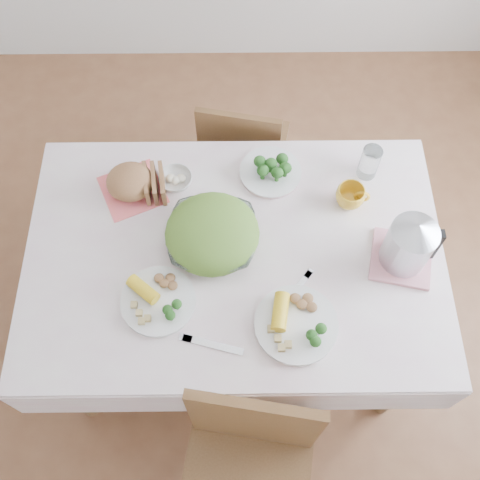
{
  "coord_description": "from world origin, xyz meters",
  "views": [
    {
      "loc": [
        0.01,
        -0.91,
        2.55
      ],
      "look_at": [
        0.02,
        0.02,
        0.82
      ],
      "focal_mm": 42.0,
      "sensor_mm": 36.0,
      "label": 1
    }
  ],
  "objects_px": {
    "chair_far": "(245,140)",
    "electric_kettle": "(409,243)",
    "yellow_mug": "(350,196)",
    "dinner_plate_right": "(296,325)",
    "salad_bowl": "(213,237)",
    "dinner_plate_left": "(158,301)",
    "dining_table": "(235,294)"
  },
  "relations": [
    {
      "from": "electric_kettle",
      "to": "yellow_mug",
      "type": "bearing_deg",
      "value": 131.08
    },
    {
      "from": "electric_kettle",
      "to": "dinner_plate_right",
      "type": "bearing_deg",
      "value": -140.67
    },
    {
      "from": "dinner_plate_left",
      "to": "electric_kettle",
      "type": "distance_m",
      "value": 0.87
    },
    {
      "from": "chair_far",
      "to": "electric_kettle",
      "type": "bearing_deg",
      "value": 136.19
    },
    {
      "from": "salad_bowl",
      "to": "electric_kettle",
      "type": "xyz_separation_m",
      "value": [
        0.67,
        -0.08,
        0.08
      ]
    },
    {
      "from": "chair_far",
      "to": "yellow_mug",
      "type": "relative_size",
      "value": 7.63
    },
    {
      "from": "dinner_plate_right",
      "to": "electric_kettle",
      "type": "distance_m",
      "value": 0.47
    },
    {
      "from": "dining_table",
      "to": "salad_bowl",
      "type": "relative_size",
      "value": 4.46
    },
    {
      "from": "dining_table",
      "to": "electric_kettle",
      "type": "height_order",
      "value": "electric_kettle"
    },
    {
      "from": "yellow_mug",
      "to": "dinner_plate_left",
      "type": "bearing_deg",
      "value": -150.12
    },
    {
      "from": "dining_table",
      "to": "salad_bowl",
      "type": "distance_m",
      "value": 0.43
    },
    {
      "from": "dining_table",
      "to": "dinner_plate_right",
      "type": "distance_m",
      "value": 0.53
    },
    {
      "from": "chair_far",
      "to": "salad_bowl",
      "type": "distance_m",
      "value": 0.79
    },
    {
      "from": "dinner_plate_left",
      "to": "salad_bowl",
      "type": "bearing_deg",
      "value": 51.89
    },
    {
      "from": "chair_far",
      "to": "yellow_mug",
      "type": "bearing_deg",
      "value": 136.47
    },
    {
      "from": "dinner_plate_right",
      "to": "dining_table",
      "type": "bearing_deg",
      "value": 126.3
    },
    {
      "from": "dinner_plate_right",
      "to": "salad_bowl",
      "type": "bearing_deg",
      "value": 131.19
    },
    {
      "from": "dining_table",
      "to": "chair_far",
      "type": "height_order",
      "value": "chair_far"
    },
    {
      "from": "salad_bowl",
      "to": "dinner_plate_right",
      "type": "xyz_separation_m",
      "value": [
        0.28,
        -0.32,
        -0.03
      ]
    },
    {
      "from": "chair_far",
      "to": "dinner_plate_right",
      "type": "distance_m",
      "value": 1.08
    },
    {
      "from": "dining_table",
      "to": "dinner_plate_left",
      "type": "relative_size",
      "value": 5.44
    },
    {
      "from": "yellow_mug",
      "to": "electric_kettle",
      "type": "bearing_deg",
      "value": -55.93
    },
    {
      "from": "salad_bowl",
      "to": "yellow_mug",
      "type": "height_order",
      "value": "yellow_mug"
    },
    {
      "from": "chair_far",
      "to": "dinner_plate_right",
      "type": "bearing_deg",
      "value": 109.91
    },
    {
      "from": "yellow_mug",
      "to": "dinner_plate_right",
      "type": "bearing_deg",
      "value": -114.88
    },
    {
      "from": "chair_far",
      "to": "electric_kettle",
      "type": "height_order",
      "value": "electric_kettle"
    },
    {
      "from": "dinner_plate_left",
      "to": "dinner_plate_right",
      "type": "distance_m",
      "value": 0.47
    },
    {
      "from": "chair_far",
      "to": "dinner_plate_left",
      "type": "bearing_deg",
      "value": 82.96
    },
    {
      "from": "chair_far",
      "to": "yellow_mug",
      "type": "height_order",
      "value": "chair_far"
    },
    {
      "from": "dinner_plate_left",
      "to": "yellow_mug",
      "type": "relative_size",
      "value": 2.38
    },
    {
      "from": "yellow_mug",
      "to": "chair_far",
      "type": "bearing_deg",
      "value": 124.98
    },
    {
      "from": "dinner_plate_left",
      "to": "yellow_mug",
      "type": "xyz_separation_m",
      "value": [
        0.69,
        0.4,
        0.03
      ]
    }
  ]
}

